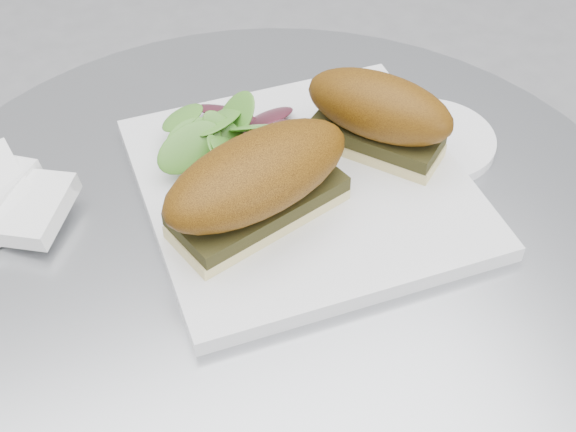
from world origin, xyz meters
name	(u,v)px	position (x,y,z in m)	size (l,w,h in m)	color
table	(277,399)	(0.00, 0.00, 0.49)	(0.70, 0.70, 0.73)	#A9ACB0
plate	(304,186)	(0.05, 0.05, 0.74)	(0.29, 0.29, 0.02)	silver
sandwich_left	(258,182)	(0.00, 0.02, 0.79)	(0.19, 0.12, 0.08)	#F7E89A
sandwich_right	(379,114)	(0.13, 0.06, 0.79)	(0.14, 0.15, 0.08)	#F7E89A
salad	(231,129)	(0.01, 0.12, 0.77)	(0.12, 0.12, 0.05)	#529731
napkin	(0,212)	(-0.21, 0.13, 0.74)	(0.13, 0.13, 0.02)	white
saucer	(432,141)	(0.20, 0.06, 0.74)	(0.12, 0.12, 0.01)	silver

